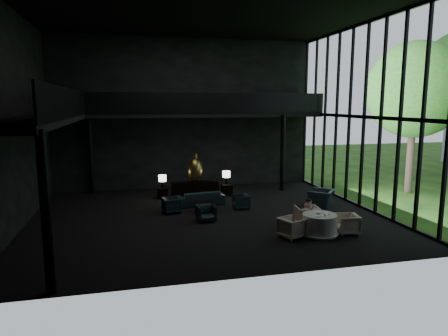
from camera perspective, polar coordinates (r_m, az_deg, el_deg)
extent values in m
cube|color=black|center=(16.52, -2.35, -6.89)|extent=(14.00, 12.00, 0.02)
cube|color=black|center=(16.23, -2.55, 21.37)|extent=(14.00, 12.00, 0.02)
cube|color=black|center=(21.80, -5.44, 7.66)|extent=(14.00, 0.04, 8.00)
cube|color=black|center=(10.05, 4.02, 5.87)|extent=(14.00, 0.04, 8.00)
cube|color=black|center=(16.11, -27.87, 6.09)|extent=(0.04, 12.00, 8.00)
cube|color=black|center=(15.89, -24.36, 6.31)|extent=(2.00, 12.00, 0.25)
cube|color=black|center=(20.97, -2.33, 7.63)|extent=(12.00, 2.00, 0.25)
cube|color=black|center=(15.72, -20.89, 8.69)|extent=(0.06, 12.00, 1.00)
cube|color=black|center=(19.98, -1.79, 9.27)|extent=(12.00, 0.06, 1.00)
cylinder|color=black|center=(10.42, -24.12, -5.97)|extent=(0.24, 0.24, 4.00)
cylinder|color=black|center=(21.54, -18.54, 1.86)|extent=(0.24, 0.24, 4.00)
cylinder|color=black|center=(21.23, 8.36, 2.14)|extent=(0.24, 0.24, 4.00)
cylinder|color=#382D23|center=(22.56, 25.15, 2.93)|extent=(0.36, 0.36, 4.90)
sphere|color=#2B5E21|center=(22.47, 25.64, 10.04)|extent=(4.80, 4.80, 4.80)
cube|color=black|center=(19.91, -4.19, -3.01)|extent=(2.33, 0.53, 0.74)
ellipsoid|color=#B68F35|center=(19.65, -4.18, -0.32)|extent=(0.76, 0.76, 1.18)
cylinder|color=#B68F35|center=(19.55, -4.21, 1.72)|extent=(0.26, 0.26, 0.24)
cube|color=black|center=(19.71, -8.77, -3.54)|extent=(0.48, 0.48, 0.53)
cylinder|color=black|center=(19.52, -8.78, -2.37)|extent=(0.11, 0.11, 0.33)
cylinder|color=white|center=(19.46, -8.80, -1.45)|extent=(0.38, 0.38, 0.31)
cube|color=black|center=(20.09, 0.40, -3.13)|extent=(0.51, 0.51, 0.56)
cylinder|color=black|center=(20.10, 0.33, -1.81)|extent=(0.12, 0.12, 0.35)
cylinder|color=white|center=(20.04, 0.34, -0.88)|extent=(0.40, 0.40, 0.32)
imported|color=#1B2831|center=(18.24, -3.43, -3.91)|extent=(2.34, 1.00, 0.89)
imported|color=#1B323D|center=(17.07, -7.46, -5.27)|extent=(0.71, 0.75, 0.67)
imported|color=#13262F|center=(17.61, 2.41, -4.85)|extent=(0.55, 0.59, 0.60)
imported|color=#1D3248|center=(15.79, -2.57, -6.48)|extent=(0.67, 0.64, 0.63)
imported|color=#1C3047|center=(18.48, 13.72, -3.71)|extent=(1.37, 1.44, 1.06)
cube|color=black|center=(17.17, -2.63, -5.61)|extent=(0.98, 0.98, 0.38)
cylinder|color=white|center=(14.53, 13.46, -7.88)|extent=(1.19, 1.19, 0.75)
cone|color=white|center=(14.62, 13.42, -9.10)|extent=(1.35, 1.35, 0.10)
imported|color=tan|center=(15.43, 11.79, -6.48)|extent=(0.98, 0.94, 0.92)
imported|color=#C2A896|center=(14.93, 17.20, -7.54)|extent=(0.82, 0.86, 0.77)
imported|color=#B7A899|center=(14.06, 9.64, -8.24)|extent=(0.96, 0.99, 0.79)
cylinder|color=#CA8193|center=(15.25, 11.96, -5.87)|extent=(0.30, 0.30, 0.43)
sphere|color=#D8A884|center=(15.17, 12.00, -4.68)|extent=(0.22, 0.22, 0.22)
ellipsoid|color=black|center=(15.16, 12.00, -4.57)|extent=(0.23, 0.23, 0.15)
cylinder|color=white|center=(14.20, 13.37, -6.66)|extent=(0.27, 0.27, 0.02)
cylinder|color=white|center=(14.66, 13.73, -6.17)|extent=(0.30, 0.30, 0.02)
cylinder|color=white|center=(14.39, 14.46, -6.50)|extent=(0.21, 0.21, 0.01)
cylinder|color=white|center=(14.39, 14.77, -6.37)|extent=(0.08, 0.08, 0.05)
ellipsoid|color=white|center=(14.43, 13.33, -6.28)|extent=(0.16, 0.16, 0.08)
cylinder|color=#99999E|center=(14.26, 14.19, -6.51)|extent=(0.08, 0.08, 0.07)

